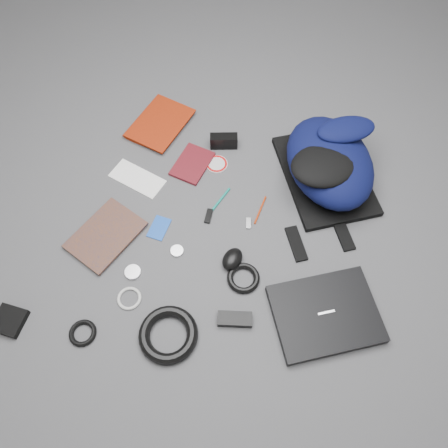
% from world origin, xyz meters
% --- Properties ---
extents(ground, '(4.00, 4.00, 0.00)m').
position_xyz_m(ground, '(0.00, 0.00, 0.00)').
color(ground, '#4F4F51').
rests_on(ground, ground).
extents(backpack, '(0.48, 0.56, 0.19)m').
position_xyz_m(backpack, '(0.34, 0.28, 0.10)').
color(backpack, black).
rests_on(backpack, ground).
extents(laptop, '(0.40, 0.36, 0.03)m').
position_xyz_m(laptop, '(0.38, -0.27, 0.02)').
color(laptop, black).
rests_on(laptop, ground).
extents(textbook_red, '(0.27, 0.31, 0.03)m').
position_xyz_m(textbook_red, '(-0.43, 0.46, 0.01)').
color(textbook_red, maroon).
rests_on(textbook_red, ground).
extents(comic_book, '(0.28, 0.31, 0.02)m').
position_xyz_m(comic_book, '(-0.49, -0.07, 0.01)').
color(comic_book, '#98470A').
rests_on(comic_book, ground).
extents(envelope, '(0.23, 0.16, 0.00)m').
position_xyz_m(envelope, '(-0.36, 0.15, 0.00)').
color(envelope, white).
rests_on(envelope, ground).
extents(dvd_case, '(0.16, 0.20, 0.01)m').
position_xyz_m(dvd_case, '(-0.17, 0.25, 0.01)').
color(dvd_case, '#480D13').
rests_on(dvd_case, ground).
extents(compact_camera, '(0.11, 0.06, 0.06)m').
position_xyz_m(compact_camera, '(-0.06, 0.36, 0.03)').
color(compact_camera, black).
rests_on(compact_camera, ground).
extents(sticker_disc, '(0.10, 0.10, 0.00)m').
position_xyz_m(sticker_disc, '(-0.08, 0.27, 0.00)').
color(sticker_disc, silver).
rests_on(sticker_disc, ground).
extents(pen_teal, '(0.07, 0.14, 0.01)m').
position_xyz_m(pen_teal, '(-0.04, 0.09, 0.00)').
color(pen_teal, '#0D7C6D').
rests_on(pen_teal, ground).
extents(pen_red, '(0.03, 0.12, 0.01)m').
position_xyz_m(pen_red, '(0.12, 0.09, 0.00)').
color(pen_red, '#A82F0C').
rests_on(pen_red, ground).
extents(id_badge, '(0.07, 0.10, 0.00)m').
position_xyz_m(id_badge, '(-0.23, -0.05, 0.00)').
color(id_badge, '#184BB5').
rests_on(id_badge, ground).
extents(usb_black, '(0.02, 0.06, 0.01)m').
position_xyz_m(usb_black, '(-0.06, 0.03, 0.01)').
color(usb_black, black).
rests_on(usb_black, ground).
extents(usb_silver, '(0.02, 0.05, 0.01)m').
position_xyz_m(usb_silver, '(0.09, 0.03, 0.00)').
color(usb_silver, '#B0B0B2').
rests_on(usb_silver, ground).
extents(mouse, '(0.09, 0.10, 0.05)m').
position_xyz_m(mouse, '(0.05, -0.13, 0.02)').
color(mouse, black).
rests_on(mouse, ground).
extents(headphone_left, '(0.06, 0.06, 0.01)m').
position_xyz_m(headphone_left, '(-0.27, -0.23, 0.01)').
color(headphone_left, silver).
rests_on(headphone_left, ground).
extents(headphone_right, '(0.05, 0.05, 0.01)m').
position_xyz_m(headphone_right, '(-0.14, -0.13, 0.01)').
color(headphone_right, silver).
rests_on(headphone_right, ground).
extents(cable_coil, '(0.12, 0.12, 0.02)m').
position_xyz_m(cable_coil, '(0.10, -0.19, 0.01)').
color(cable_coil, black).
rests_on(cable_coil, ground).
extents(power_brick, '(0.12, 0.06, 0.03)m').
position_xyz_m(power_brick, '(0.09, -0.33, 0.01)').
color(power_brick, black).
rests_on(power_brick, ground).
extents(power_cord_coil, '(0.20, 0.20, 0.04)m').
position_xyz_m(power_cord_coil, '(-0.10, -0.42, 0.02)').
color(power_cord_coil, black).
rests_on(power_cord_coil, ground).
extents(pouch, '(0.10, 0.10, 0.02)m').
position_xyz_m(pouch, '(-0.62, -0.46, 0.01)').
color(pouch, black).
rests_on(pouch, ground).
extents(earbud_coil, '(0.11, 0.11, 0.02)m').
position_xyz_m(earbud_coil, '(-0.37, -0.46, 0.01)').
color(earbud_coil, black).
rests_on(earbud_coil, ground).
extents(white_cable_coil, '(0.09, 0.09, 0.01)m').
position_xyz_m(white_cable_coil, '(-0.26, -0.32, 0.01)').
color(white_cable_coil, beige).
rests_on(white_cable_coil, ground).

